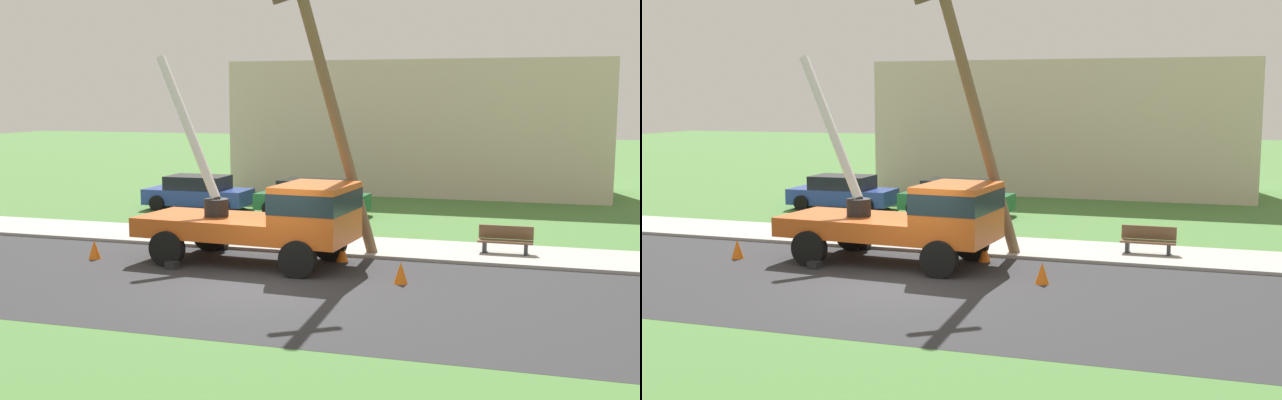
% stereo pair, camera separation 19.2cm
% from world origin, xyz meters
% --- Properties ---
extents(ground_plane, '(120.00, 120.00, 0.00)m').
position_xyz_m(ground_plane, '(0.00, 12.00, 0.00)').
color(ground_plane, '#477538').
extents(road_asphalt, '(80.00, 8.46, 0.01)m').
position_xyz_m(road_asphalt, '(0.00, 0.00, 0.00)').
color(road_asphalt, '#2B2B2D').
rests_on(road_asphalt, ground).
extents(sidewalk_strip, '(80.00, 2.99, 0.10)m').
position_xyz_m(sidewalk_strip, '(0.00, 5.72, 0.05)').
color(sidewalk_strip, '#9E9E99').
rests_on(sidewalk_strip, ground).
extents(utility_truck, '(6.75, 3.21, 5.98)m').
position_xyz_m(utility_truck, '(-0.49, 2.59, 1.41)').
color(utility_truck, '#C65119').
rests_on(utility_truck, ground).
extents(leaning_utility_pole, '(2.39, 2.98, 8.62)m').
position_xyz_m(leaning_utility_pole, '(0.95, 3.56, 4.41)').
color(leaning_utility_pole, brown).
rests_on(leaning_utility_pole, ground).
extents(traffic_cone_ahead, '(0.36, 0.36, 0.56)m').
position_xyz_m(traffic_cone_ahead, '(3.39, 1.48, 0.28)').
color(traffic_cone_ahead, orange).
rests_on(traffic_cone_ahead, ground).
extents(traffic_cone_behind, '(0.36, 0.36, 0.56)m').
position_xyz_m(traffic_cone_behind, '(-5.79, 1.79, 0.28)').
color(traffic_cone_behind, orange).
rests_on(traffic_cone_behind, ground).
extents(traffic_cone_curbside, '(0.36, 0.36, 0.56)m').
position_xyz_m(traffic_cone_curbside, '(1.24, 3.61, 0.28)').
color(traffic_cone_curbside, orange).
rests_on(traffic_cone_curbside, ground).
extents(parked_sedan_blue, '(4.44, 2.09, 1.42)m').
position_xyz_m(parked_sedan_blue, '(-7.35, 11.79, 0.71)').
color(parked_sedan_blue, '#263F99').
rests_on(parked_sedan_blue, ground).
extents(parked_sedan_green, '(4.48, 2.15, 1.42)m').
position_xyz_m(parked_sedan_green, '(-2.29, 11.71, 0.71)').
color(parked_sedan_green, '#1E6638').
rests_on(parked_sedan_green, ground).
extents(park_bench, '(1.60, 0.45, 0.90)m').
position_xyz_m(park_bench, '(5.67, 5.79, 0.46)').
color(park_bench, brown).
rests_on(park_bench, ground).
extents(lowrise_building_backdrop, '(18.00, 6.00, 6.40)m').
position_xyz_m(lowrise_building_backdrop, '(0.34, 21.08, 3.20)').
color(lowrise_building_backdrop, beige).
rests_on(lowrise_building_backdrop, ground).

